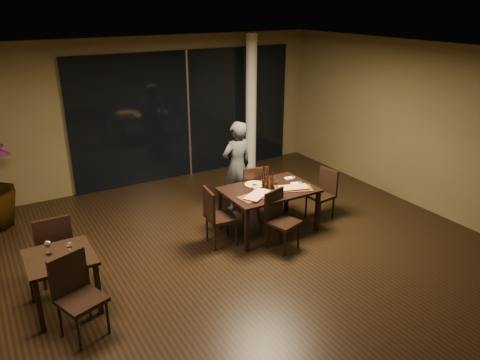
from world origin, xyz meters
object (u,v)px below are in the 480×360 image
bottle_b (272,181)px  bottle_c (264,176)px  chair_main_near (279,216)px  bottle_a (267,180)px  side_table (61,265)px  main_table (269,193)px  chair_main_left (216,214)px  chair_main_far (254,188)px  chair_side_near (76,291)px  chair_main_right (324,191)px  diner (237,167)px  chair_side_far (54,245)px

bottle_b → bottle_c: (-0.07, 0.15, 0.04)m
chair_main_near → bottle_a: bottle_a is taller
side_table → bottle_b: (3.45, 0.48, 0.27)m
bottle_a → bottle_b: bearing=-20.3°
side_table → chair_main_near: size_ratio=0.86×
main_table → bottle_c: bearing=97.0°
main_table → chair_main_left: 1.00m
chair_main_far → bottle_b: (-0.00, -0.58, 0.35)m
chair_main_left → bottle_c: bearing=-75.8°
chair_main_far → bottle_c: bottle_c is taller
bottle_b → chair_side_near: bearing=-162.9°
main_table → side_table: 3.44m
chair_main_right → diner: bearing=-139.3°
chair_main_far → chair_main_right: chair_main_far is taller
main_table → bottle_a: bearing=154.7°
chair_main_far → main_table: bearing=96.8°
side_table → chair_side_far: bearing=87.6°
chair_main_near → chair_side_far: 3.28m
chair_main_right → diner: diner is taller
chair_side_far → bottle_a: size_ratio=3.39×
chair_main_left → diner: (0.95, 1.01, 0.30)m
bottle_b → bottle_c: size_ratio=0.78×
bottle_a → bottle_b: bottle_a is taller
main_table → chair_main_near: size_ratio=1.61×
chair_main_far → chair_main_right: 1.24m
chair_side_near → diner: (3.31, 2.06, 0.28)m
chair_main_left → chair_side_near: 2.58m
chair_main_left → chair_side_near: chair_side_near is taller
bottle_b → bottle_a: bearing=159.7°
side_table → chair_side_near: bearing=-84.5°
chair_main_near → bottle_a: 0.70m
side_table → chair_main_right: (4.53, 0.44, -0.13)m
bottle_a → chair_side_near: bearing=-161.9°
side_table → chair_main_left: (2.41, 0.49, -0.09)m
bottle_b → chair_main_near: bearing=-112.6°
bottle_b → chair_main_right: bearing=-2.3°
chair_main_far → bottle_a: bearing=93.1°
chair_main_right → bottle_a: bottle_a is taller
chair_main_right → chair_main_far: bearing=-127.2°
chair_main_far → bottle_b: bearing=102.2°
chair_main_right → bottle_b: (-1.08, 0.04, 0.39)m
chair_main_right → diner: (-1.16, 1.06, 0.34)m
chair_main_right → chair_side_far: 4.51m
side_table → bottle_c: size_ratio=2.25×
main_table → chair_main_far: 0.58m
bottle_a → side_table: bearing=-171.3°
main_table → chair_main_near: 0.60m
bottle_b → bottle_c: 0.17m
bottle_b → side_table: bearing=-172.0°
chair_main_left → chair_main_right: bearing=-85.2°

